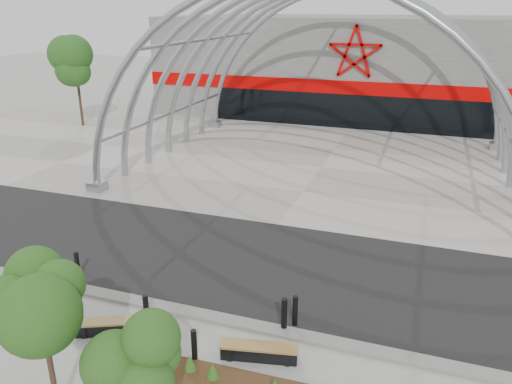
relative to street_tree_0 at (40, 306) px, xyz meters
name	(u,v)px	position (x,y,z in m)	size (l,w,h in m)	color
ground	(213,314)	(1.79, 4.85, -2.93)	(140.00, 140.00, 0.00)	gray
road	(252,262)	(1.79, 8.35, -2.92)	(140.00, 7.00, 0.02)	black
forecourt	(321,168)	(1.79, 20.35, -2.91)	(60.00, 17.00, 0.04)	#9A968C
kerb	(210,317)	(1.79, 4.60, -2.87)	(60.00, 0.50, 0.12)	slate
arena_building	(367,65)	(1.79, 38.30, 1.06)	(34.00, 15.24, 8.00)	slate
vault_canopy	(321,168)	(1.79, 20.35, -2.91)	(20.80, 15.80, 20.36)	#95999F
planting_bed	(203,381)	(2.80, 1.93, -2.80)	(5.06, 1.69, 0.53)	#342614
street_tree_0	(40,306)	(0.00, 0.00, 0.00)	(1.79, 1.79, 4.08)	#322018
street_tree_1	(141,361)	(2.49, -0.15, -0.64)	(1.35, 1.35, 3.19)	#322514
bench_0	(112,327)	(-0.60, 3.02, -2.72)	(2.06, 1.26, 0.43)	black
bench_1	(259,352)	(3.80, 3.35, -2.72)	(2.15, 0.88, 0.44)	black
bollard_0	(77,265)	(-3.53, 5.31, -2.43)	(0.16, 0.16, 0.99)	black
bollard_1	(146,311)	(0.18, 3.67, -2.41)	(0.17, 0.17, 1.03)	black
bollard_2	(194,346)	(2.21, 2.70, -2.44)	(0.16, 0.16, 0.98)	black
bollard_3	(284,315)	(4.08, 4.76, -2.40)	(0.17, 0.17, 1.07)	black
bollard_4	(295,311)	(4.31, 5.13, -2.44)	(0.16, 0.16, 0.98)	black
bg_tree_0	(76,65)	(-18.21, 24.85, 1.71)	(3.00, 3.00, 6.45)	black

